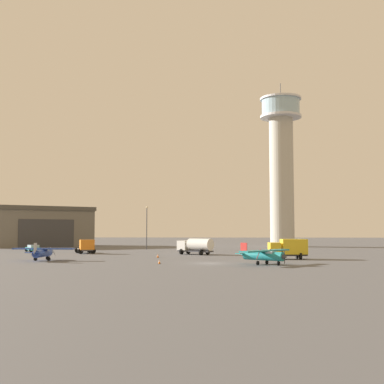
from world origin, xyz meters
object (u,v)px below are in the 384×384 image
(airplane_blue, at_px, (42,252))
(traffic_cone_near_left, at_px, (159,262))
(truck_box_yellow, at_px, (289,248))
(light_post_west, at_px, (147,224))
(traffic_cone_near_right, at_px, (158,256))
(airplane_teal, at_px, (263,255))
(truck_flatbed_orange, at_px, (86,247))
(car_teal, at_px, (33,248))
(control_tower, at_px, (281,160))
(truck_fuel_tanker_white, at_px, (196,246))

(airplane_blue, relative_size, traffic_cone_near_left, 15.36)
(truck_box_yellow, relative_size, traffic_cone_near_left, 10.11)
(light_post_west, xyz_separation_m, traffic_cone_near_right, (6.09, -31.41, -5.27))
(airplane_blue, xyz_separation_m, truck_box_yellow, (35.46, 5.53, 0.45))
(truck_box_yellow, height_order, traffic_cone_near_left, truck_box_yellow)
(airplane_teal, relative_size, airplane_blue, 0.90)
(truck_flatbed_orange, relative_size, car_teal, 1.39)
(light_post_west, bearing_deg, traffic_cone_near_left, -80.12)
(control_tower, height_order, airplane_teal, control_tower)
(truck_box_yellow, distance_m, truck_fuel_tanker_white, 19.01)
(truck_flatbed_orange, relative_size, light_post_west, 0.66)
(car_teal, bearing_deg, truck_box_yellow, -152.39)
(airplane_blue, bearing_deg, truck_fuel_tanker_white, -49.29)
(airplane_blue, relative_size, truck_flatbed_orange, 1.38)
(control_tower, distance_m, airplane_blue, 75.65)
(airplane_teal, relative_size, truck_box_yellow, 1.37)
(light_post_west, xyz_separation_m, traffic_cone_near_left, (7.86, -45.13, -5.31))
(airplane_blue, height_order, truck_flatbed_orange, airplane_blue)
(truck_flatbed_orange, bearing_deg, airplane_blue, -26.14)
(airplane_blue, distance_m, truck_fuel_tanker_white, 27.71)
(truck_flatbed_orange, bearing_deg, truck_fuel_tanker_white, 57.39)
(airplane_teal, xyz_separation_m, airplane_blue, (-30.47, 6.56, -0.06))
(control_tower, xyz_separation_m, traffic_cone_near_right, (-26.27, -51.16, -22.08))
(truck_fuel_tanker_white, xyz_separation_m, light_post_west, (-11.69, 21.70, 4.00))
(airplane_blue, xyz_separation_m, traffic_cone_near_right, (15.48, 8.26, -0.89))
(truck_flatbed_orange, distance_m, traffic_cone_near_left, 31.21)
(truck_flatbed_orange, height_order, traffic_cone_near_left, truck_flatbed_orange)
(truck_box_yellow, bearing_deg, airplane_teal, 63.72)
(car_teal, height_order, traffic_cone_near_right, car_teal)
(airplane_blue, height_order, car_teal, airplane_blue)
(control_tower, bearing_deg, car_teal, -149.17)
(control_tower, xyz_separation_m, car_teal, (-53.30, -31.81, -21.65))
(airplane_teal, bearing_deg, airplane_blue, -152.02)
(airplane_teal, xyz_separation_m, light_post_west, (-21.08, 46.23, 4.32))
(truck_fuel_tanker_white, xyz_separation_m, car_teal, (-32.64, 9.64, -0.85))
(truck_fuel_tanker_white, height_order, car_teal, truck_fuel_tanker_white)
(control_tower, distance_m, light_post_west, 41.47)
(airplane_teal, relative_size, car_teal, 1.73)
(truck_box_yellow, xyz_separation_m, traffic_cone_near_right, (-19.98, 2.74, -1.33))
(airplane_teal, height_order, traffic_cone_near_right, airplane_teal)
(traffic_cone_near_left, bearing_deg, airplane_blue, 162.46)
(airplane_teal, distance_m, car_teal, 54.16)
(airplane_teal, bearing_deg, traffic_cone_near_left, -144.63)
(truck_flatbed_orange, bearing_deg, truck_box_yellow, 41.85)
(light_post_west, bearing_deg, traffic_cone_near_right, -79.03)
(truck_flatbed_orange, height_order, light_post_west, light_post_west)
(car_teal, xyz_separation_m, light_post_west, (20.94, 12.06, 4.85))
(car_teal, relative_size, light_post_west, 0.48)
(control_tower, bearing_deg, traffic_cone_near_left, -110.69)
(airplane_teal, relative_size, light_post_west, 0.83)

